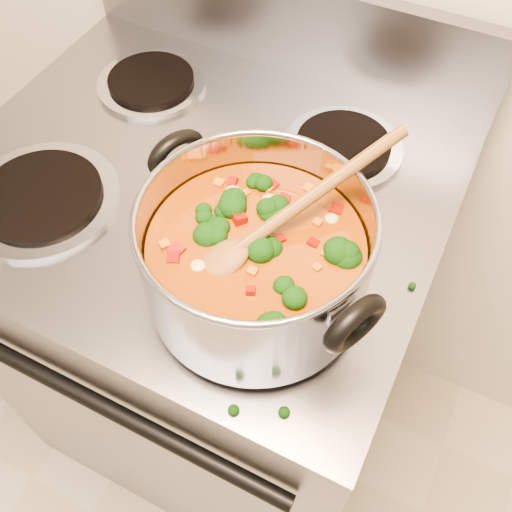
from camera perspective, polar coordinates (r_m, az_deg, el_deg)
The scene contains 4 objects.
electric_range at distance 1.24m, azimuth -4.03°, elevation -6.34°, with size 0.75×0.67×1.08m.
stockpot at distance 0.67m, azimuth -0.02°, elevation -0.22°, with size 0.33×0.27×0.16m.
wooden_spoon at distance 0.64m, azimuth 1.35°, elevation 2.92°, with size 0.17×0.26×0.10m.
cooktop_crumbs at distance 0.74m, azimuth 6.67°, elevation -4.12°, with size 0.32×0.16×0.01m.
Camera 1 is at (0.32, 0.66, 1.55)m, focal length 40.00 mm.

